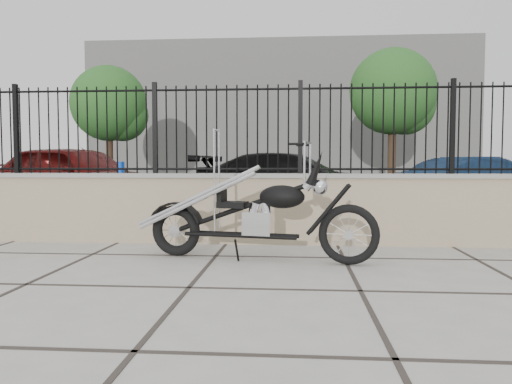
{
  "coord_description": "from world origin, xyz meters",
  "views": [
    {
      "loc": [
        0.93,
        -4.29,
        1.11
      ],
      "look_at": [
        0.47,
        1.6,
        0.76
      ],
      "focal_mm": 35.0,
      "sensor_mm": 36.0,
      "label": 1
    }
  ],
  "objects": [
    {
      "name": "tree_left",
      "position": [
        -6.92,
        16.36,
        3.74
      ],
      "size": [
        3.17,
        3.17,
        5.35
      ],
      "rotation": [
        0.0,
        0.0,
        0.31
      ],
      "color": "#382619",
      "rests_on": "ground_plane"
    },
    {
      "name": "tree_right",
      "position": [
        4.97,
        17.05,
        4.23
      ],
      "size": [
        3.58,
        3.58,
        6.04
      ],
      "rotation": [
        0.0,
        0.0,
        0.32
      ],
      "color": "#382619",
      "rests_on": "ground_plane"
    },
    {
      "name": "chopper_motorcycle",
      "position": [
        0.47,
        1.3,
        0.76
      ],
      "size": [
        2.57,
        0.93,
        1.52
      ],
      "primitive_type": null,
      "rotation": [
        0.0,
        0.0,
        -0.19
      ],
      "color": "black",
      "rests_on": "ground_plane"
    },
    {
      "name": "car_red",
      "position": [
        -3.93,
        6.44,
        0.76
      ],
      "size": [
        4.83,
        3.15,
        1.53
      ],
      "primitive_type": "imported",
      "rotation": [
        0.0,
        0.0,
        1.24
      ],
      "color": "#4C0C0A",
      "rests_on": "parking_lot"
    },
    {
      "name": "iron_fence",
      "position": [
        0.0,
        2.5,
        1.56
      ],
      "size": [
        14.0,
        0.08,
        1.2
      ],
      "primitive_type": "cube",
      "color": "black",
      "rests_on": "retaining_wall"
    },
    {
      "name": "parking_lot",
      "position": [
        0.0,
        12.5,
        0.0
      ],
      "size": [
        30.0,
        30.0,
        0.0
      ],
      "primitive_type": "plane",
      "color": "black",
      "rests_on": "ground"
    },
    {
      "name": "ground_plane",
      "position": [
        0.0,
        0.0,
        0.0
      ],
      "size": [
        90.0,
        90.0,
        0.0
      ],
      "primitive_type": "plane",
      "color": "#99968E",
      "rests_on": "ground"
    },
    {
      "name": "car_black",
      "position": [
        0.88,
        7.27,
        0.67
      ],
      "size": [
        4.86,
        2.65,
        1.33
      ],
      "primitive_type": "imported",
      "rotation": [
        0.0,
        0.0,
        1.39
      ],
      "color": "black",
      "rests_on": "parking_lot"
    },
    {
      "name": "background_building",
      "position": [
        0.0,
        26.5,
        4.0
      ],
      "size": [
        22.0,
        6.0,
        8.0
      ],
      "primitive_type": "cube",
      "color": "beige",
      "rests_on": "ground_plane"
    },
    {
      "name": "retaining_wall",
      "position": [
        0.0,
        2.5,
        0.48
      ],
      "size": [
        14.0,
        0.36,
        0.96
      ],
      "primitive_type": "cube",
      "color": "gray",
      "rests_on": "ground_plane"
    },
    {
      "name": "car_blue",
      "position": [
        5.12,
        7.44,
        0.62
      ],
      "size": [
        3.94,
        2.84,
        1.24
      ],
      "primitive_type": "imported",
      "rotation": [
        0.0,
        0.0,
        2.03
      ],
      "color": "#10213A",
      "rests_on": "parking_lot"
    },
    {
      "name": "bollard_a",
      "position": [
        -2.31,
        4.79,
        0.56
      ],
      "size": [
        0.16,
        0.16,
        1.13
      ],
      "primitive_type": "cylinder",
      "rotation": [
        0.0,
        0.0,
        -0.24
      ],
      "color": "#0C30BB",
      "rests_on": "ground_plane"
    },
    {
      "name": "bollard_b",
      "position": [
        3.46,
        4.2,
        0.44
      ],
      "size": [
        0.12,
        0.12,
        0.89
      ],
      "primitive_type": "cylinder",
      "rotation": [
        0.0,
        0.0,
        0.1
      ],
      "color": "#0E37D7",
      "rests_on": "ground_plane"
    }
  ]
}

